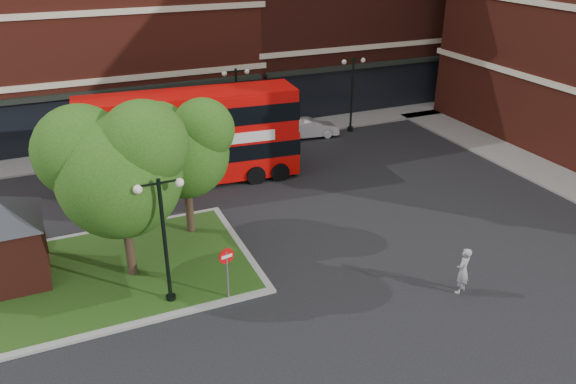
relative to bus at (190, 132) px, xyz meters
name	(u,v)px	position (x,y,z in m)	size (l,w,h in m)	color
ground	(308,272)	(1.95, -10.51, -2.85)	(120.00, 120.00, 0.00)	black
pavement_far	(199,141)	(1.95, 5.99, -2.79)	(44.00, 3.00, 0.12)	slate
pavement_side	(570,184)	(18.45, -8.51, -2.79)	(3.00, 28.00, 0.12)	slate
terrace_far_left	(43,21)	(-6.05, 13.49, 4.15)	(26.00, 12.00, 14.00)	maroon
traffic_island	(93,277)	(-6.05, -7.51, -2.78)	(12.60, 7.60, 0.15)	gray
tree_island_west	(115,165)	(-4.64, -7.93, 1.94)	(5.40, 4.71, 7.21)	#2D2116
tree_island_east	(182,145)	(-1.63, -5.45, 1.39)	(4.46, 3.90, 6.29)	#2D2116
lamp_island	(164,236)	(-3.55, -10.31, -0.02)	(1.72, 0.36, 5.00)	black
lamp_far_left	(237,104)	(3.95, 3.99, -0.02)	(1.72, 0.36, 5.00)	black
lamp_far_right	(352,90)	(11.95, 3.99, -0.02)	(1.72, 0.36, 5.00)	black
bus	(190,132)	(0.00, 0.00, 0.00)	(11.55, 3.55, 4.34)	red
woman	(463,271)	(6.71, -14.01, -1.90)	(0.69, 0.45, 1.89)	gray
car_silver	(95,150)	(-4.50, 5.49, -2.24)	(1.45, 3.60, 1.23)	#ACB0B3
car_white	(310,128)	(8.89, 3.99, -2.23)	(1.31, 3.74, 1.23)	white
no_entry_sign	(227,264)	(-1.55, -11.01, -1.27)	(0.61, 0.17, 2.21)	slate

